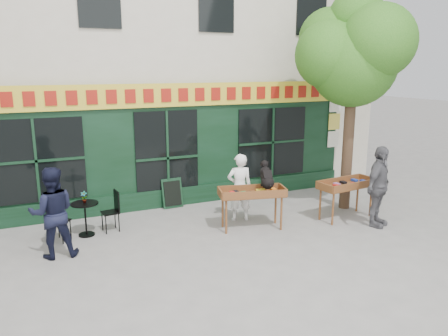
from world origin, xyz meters
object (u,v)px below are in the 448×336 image
at_px(dog, 267,174).
at_px(book_cart_right, 347,186).
at_px(man_left, 52,213).
at_px(book_cart_center, 252,195).
at_px(woman, 240,187).
at_px(bistro_table, 85,212).
at_px(man_right, 378,187).

xyz_separation_m(dog, book_cart_right, (2.14, -0.26, -0.47)).
bearing_deg(man_left, book_cart_right, 179.03).
height_order(dog, book_cart_right, dog).
xyz_separation_m(book_cart_right, man_left, (-6.79, 0.53, 0.09)).
xyz_separation_m(book_cart_center, book_cart_right, (2.49, -0.31, 0.00)).
distance_m(dog, woman, 0.90).
relative_size(woman, bistro_table, 2.20).
bearing_deg(man_left, book_cart_center, -179.50).
bearing_deg(woman, book_cart_right, 172.35).
distance_m(dog, bistro_table, 4.19).
height_order(book_cart_center, dog, dog).
bearing_deg(bistro_table, book_cart_center, -17.38).
distance_m(man_right, bistro_table, 6.77).
distance_m(woman, book_cart_right, 2.67).
bearing_deg(man_right, man_left, 143.18).
relative_size(dog, book_cart_right, 0.38).
bearing_deg(man_right, book_cart_center, 132.70).
relative_size(dog, woman, 0.36).
relative_size(book_cart_center, man_left, 0.87).
relative_size(book_cart_center, book_cart_right, 1.03).
bearing_deg(man_left, woman, -170.86).
height_order(man_right, bistro_table, man_right).
bearing_deg(dog, man_right, -9.05).
bearing_deg(bistro_table, woman, -7.55).
bearing_deg(book_cart_center, man_right, -7.38).
height_order(book_cart_center, man_right, man_right).
height_order(bistro_table, man_left, man_left).
distance_m(dog, book_cart_right, 2.21).
bearing_deg(book_cart_center, woman, 103.36).
height_order(dog, man_left, man_left).
relative_size(book_cart_center, woman, 0.96).
bearing_deg(bistro_table, man_left, -127.87).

